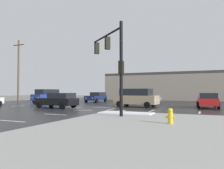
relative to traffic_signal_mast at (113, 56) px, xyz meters
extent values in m
plane|color=slate|center=(-4.39, 5.17, -4.32)|extent=(120.00, 120.00, 0.00)
cube|color=#232326|center=(-4.39, 5.17, -4.31)|extent=(44.00, 44.00, 0.02)
cube|color=white|center=(0.61, 1.17, -4.15)|extent=(4.00, 1.60, 0.06)
cube|color=silver|center=(-4.39, -4.83, -4.30)|extent=(2.00, 0.15, 0.01)
cube|color=silver|center=(-4.39, -0.83, -4.30)|extent=(2.00, 0.15, 0.01)
cube|color=silver|center=(-4.39, 3.17, -4.30)|extent=(2.00, 0.15, 0.01)
cube|color=silver|center=(-4.39, 7.17, -4.30)|extent=(2.00, 0.15, 0.01)
cube|color=silver|center=(-4.39, 11.17, -4.30)|extent=(2.00, 0.15, 0.01)
cube|color=silver|center=(-4.39, 15.17, -4.30)|extent=(2.00, 0.15, 0.01)
cube|color=silver|center=(-4.39, 19.17, -4.30)|extent=(2.00, 0.15, 0.01)
cube|color=silver|center=(-4.39, 23.17, -4.30)|extent=(2.00, 0.15, 0.01)
cube|color=silver|center=(-14.39, 5.17, -4.30)|extent=(0.15, 2.00, 0.01)
cube|color=silver|center=(-10.39, 5.17, -4.30)|extent=(0.15, 2.00, 0.01)
cube|color=silver|center=(-6.39, 5.17, -4.30)|extent=(0.15, 2.00, 0.01)
cube|color=silver|center=(-2.39, 5.17, -4.30)|extent=(0.15, 2.00, 0.01)
cube|color=silver|center=(1.61, 5.17, -4.30)|extent=(0.15, 2.00, 0.01)
cube|color=silver|center=(5.61, 5.17, -4.30)|extent=(0.15, 2.00, 0.01)
cube|color=silver|center=(-0.89, 1.17, -4.30)|extent=(0.45, 7.00, 0.01)
cylinder|color=black|center=(1.01, -0.90, -1.03)|extent=(0.22, 0.22, 6.30)
cylinder|color=black|center=(-0.86, 0.77, 1.72)|extent=(3.83, 3.45, 0.14)
cube|color=black|center=(-0.67, 0.60, 1.10)|extent=(0.45, 0.45, 0.95)
sphere|color=yellow|center=(-0.79, 0.71, 1.38)|extent=(0.20, 0.20, 0.20)
cube|color=black|center=(-2.35, 2.11, 1.10)|extent=(0.45, 0.45, 0.95)
sphere|color=yellow|center=(-2.47, 2.21, 1.38)|extent=(0.20, 0.20, 0.20)
cube|color=black|center=(1.01, -0.90, -0.98)|extent=(0.28, 0.36, 0.90)
cylinder|color=gold|center=(4.49, -3.01, -3.88)|extent=(0.26, 0.26, 0.60)
sphere|color=gold|center=(4.49, -3.01, -3.51)|extent=(0.25, 0.25, 0.25)
cylinder|color=gold|center=(4.31, -3.01, -3.85)|extent=(0.12, 0.11, 0.11)
cylinder|color=gold|center=(4.67, -3.01, -3.85)|extent=(0.12, 0.11, 0.11)
cube|color=gray|center=(-0.07, 31.18, -1.89)|extent=(26.63, 8.00, 4.86)
cube|color=#3F3D3A|center=(-0.07, 31.18, 0.80)|extent=(26.63, 8.00, 0.50)
cube|color=navy|center=(-16.35, 12.76, -3.49)|extent=(2.36, 4.95, 0.95)
cube|color=black|center=(-16.35, 12.76, -2.64)|extent=(2.08, 3.50, 0.75)
cylinder|color=black|center=(-15.52, 11.05, -3.97)|extent=(0.28, 0.68, 0.66)
cylinder|color=black|center=(-17.47, 11.22, -3.97)|extent=(0.28, 0.68, 0.66)
cylinder|color=black|center=(-15.24, 14.30, -3.97)|extent=(0.28, 0.68, 0.66)
cylinder|color=black|center=(-17.18, 14.47, -3.97)|extent=(0.28, 0.68, 0.66)
sphere|color=white|center=(-15.94, 10.36, -3.49)|extent=(0.18, 0.18, 0.18)
sphere|color=white|center=(-17.18, 10.47, -3.49)|extent=(0.18, 0.18, 0.18)
cube|color=tan|center=(-1.13, 9.35, -3.49)|extent=(4.96, 2.39, 0.95)
cube|color=black|center=(-1.13, 9.35, -2.64)|extent=(3.51, 2.10, 0.75)
cylinder|color=black|center=(0.59, 10.16, -3.97)|extent=(0.68, 0.28, 0.66)
cylinder|color=black|center=(0.41, 8.22, -3.97)|extent=(0.68, 0.28, 0.66)
cylinder|color=black|center=(-2.66, 10.47, -3.97)|extent=(0.68, 0.28, 0.66)
cylinder|color=black|center=(-2.84, 8.53, -3.97)|extent=(0.68, 0.28, 0.66)
sphere|color=white|center=(1.27, 9.75, -3.49)|extent=(0.18, 0.18, 0.18)
sphere|color=white|center=(1.15, 8.50, -3.49)|extent=(0.18, 0.18, 0.18)
cube|color=#B21919|center=(6.18, 10.83, -3.62)|extent=(2.14, 4.63, 0.70)
cube|color=black|center=(6.23, 10.16, -2.99)|extent=(1.84, 2.60, 0.55)
cylinder|color=black|center=(5.16, 12.29, -3.97)|extent=(0.27, 0.68, 0.66)
cylinder|color=black|center=(6.96, 12.43, -3.97)|extent=(0.27, 0.68, 0.66)
cylinder|color=black|center=(5.40, 9.24, -3.97)|extent=(0.27, 0.68, 0.66)
cylinder|color=black|center=(7.20, 9.38, -3.97)|extent=(0.27, 0.68, 0.66)
sphere|color=white|center=(5.43, 12.98, -3.62)|extent=(0.18, 0.18, 0.18)
sphere|color=white|center=(6.58, 13.07, -3.62)|extent=(0.18, 0.18, 0.18)
sphere|color=white|center=(-15.84, 4.15, -3.62)|extent=(0.18, 0.18, 0.18)
cube|color=#141E47|center=(-10.14, 16.95, -3.62)|extent=(1.83, 4.51, 0.70)
cube|color=black|center=(-10.13, 17.63, -2.99)|extent=(1.67, 2.48, 0.55)
cylinder|color=black|center=(-9.25, 15.42, -3.97)|extent=(0.22, 0.66, 0.66)
cylinder|color=black|center=(-11.05, 15.43, -3.97)|extent=(0.22, 0.66, 0.66)
cylinder|color=black|center=(-9.23, 18.48, -3.97)|extent=(0.22, 0.66, 0.66)
cylinder|color=black|center=(-11.03, 18.49, -3.97)|extent=(0.22, 0.66, 0.66)
sphere|color=white|center=(-9.57, 14.75, -3.62)|extent=(0.18, 0.18, 0.18)
sphere|color=white|center=(-10.73, 14.76, -3.62)|extent=(0.18, 0.18, 0.18)
cube|color=black|center=(-8.29, 4.45, -3.62)|extent=(4.61, 2.10, 0.70)
cube|color=black|center=(-7.61, 4.41, -2.99)|extent=(2.58, 1.82, 0.55)
cylinder|color=black|center=(-9.87, 3.66, -3.97)|extent=(0.67, 0.26, 0.66)
cylinder|color=black|center=(-9.75, 5.46, -3.97)|extent=(0.67, 0.26, 0.66)
cylinder|color=black|center=(-6.82, 3.45, -3.97)|extent=(0.67, 0.26, 0.66)
cylinder|color=black|center=(-6.70, 5.25, -3.97)|extent=(0.67, 0.26, 0.66)
sphere|color=white|center=(-10.52, 4.03, -3.62)|extent=(0.18, 0.18, 0.18)
sphere|color=white|center=(-10.44, 5.18, -3.62)|extent=(0.18, 0.18, 0.18)
cube|color=slate|center=(-2.13, 16.91, -3.62)|extent=(4.66, 2.25, 0.70)
cube|color=black|center=(-2.81, 16.84, -2.99)|extent=(2.63, 1.90, 0.55)
cylinder|color=black|center=(-0.70, 17.96, -3.97)|extent=(0.68, 0.29, 0.66)
cylinder|color=black|center=(-0.52, 16.17, -3.97)|extent=(0.68, 0.29, 0.66)
cylinder|color=black|center=(-3.75, 17.65, -3.97)|extent=(0.68, 0.29, 0.66)
cylinder|color=black|center=(-3.56, 15.86, -3.97)|extent=(0.68, 0.29, 0.66)
sphere|color=white|center=(0.00, 17.71, -3.62)|extent=(0.18, 0.18, 0.18)
sphere|color=white|center=(0.11, 16.56, -3.62)|extent=(0.18, 0.18, 0.18)
cylinder|color=brown|center=(-22.24, 12.69, 0.76)|extent=(0.28, 0.28, 10.16)
cube|color=brown|center=(-22.24, 12.69, 5.04)|extent=(2.20, 0.14, 0.14)
camera|label=1|loc=(6.27, -14.61, -2.51)|focal=35.73mm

